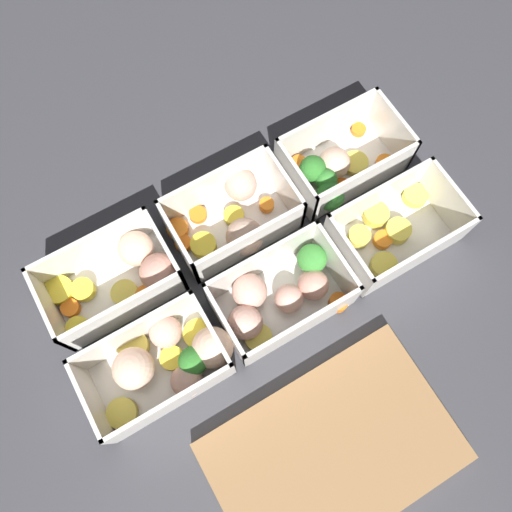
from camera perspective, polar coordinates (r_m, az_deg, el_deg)
The scene contains 8 objects.
ground_plane at distance 0.67m, azimuth -0.00°, elevation -0.71°, with size 4.00×4.00×0.00m, color #38383D.
container_near_left at distance 0.71m, azimuth 9.17°, elevation 10.08°, with size 0.16×0.11×0.07m.
container_near_center at distance 0.66m, azimuth -2.56°, elevation 4.35°, with size 0.17×0.13×0.07m.
container_near_right at distance 0.66m, azimuth -14.90°, elevation -2.23°, with size 0.17×0.10×0.07m.
container_far_left at distance 0.68m, azimuth 15.39°, elevation 2.87°, with size 0.17×0.11×0.07m.
container_far_center at distance 0.63m, azimuth 2.63°, elevation -4.52°, with size 0.17×0.11×0.07m.
container_far_right at distance 0.62m, azimuth -10.11°, elevation -11.76°, with size 0.19×0.12×0.07m.
cutting_board at distance 0.63m, azimuth 8.72°, elevation -21.15°, with size 0.28×0.18×0.02m.
Camera 1 is at (0.11, 0.18, 0.63)m, focal length 35.00 mm.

